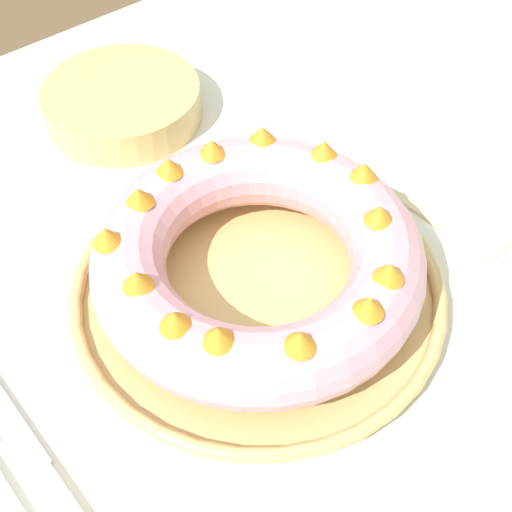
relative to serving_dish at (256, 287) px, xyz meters
name	(u,v)px	position (x,y,z in m)	size (l,w,h in m)	color
dining_table	(258,358)	(0.00, 0.00, -0.11)	(1.30, 0.97, 0.76)	silver
serving_dish	(256,287)	(0.00, 0.00, 0.00)	(0.32, 0.32, 0.02)	tan
bundt_cake	(256,255)	(0.00, 0.00, 0.04)	(0.28, 0.28, 0.08)	#E09EAD
cake_knife	(43,474)	(-0.23, -0.03, -0.01)	(0.02, 0.18, 0.01)	white
side_bowl	(122,103)	(0.05, 0.28, 0.01)	(0.17, 0.17, 0.04)	tan
napkin	(491,186)	(0.27, -0.05, -0.01)	(0.17, 0.12, 0.00)	beige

